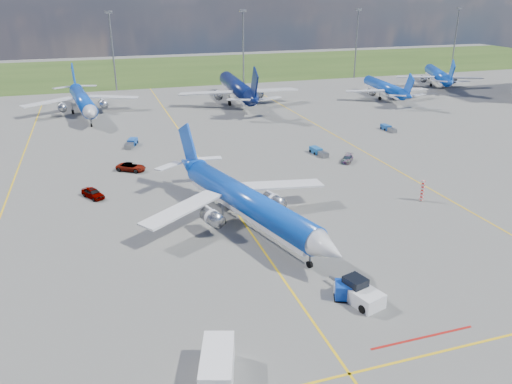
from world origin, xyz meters
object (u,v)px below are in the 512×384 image
object	(u,v)px
main_airliner	(247,226)
service_car_c	(347,159)
service_car_a	(93,193)
bg_jet_n	(238,103)
warning_post	(422,191)
bg_jet_ene	(437,85)
service_van	(217,366)
service_car_b	(131,167)
baggage_tug_w	(318,152)
bg_jet_ne	(383,98)
baggage_tug_c	(131,143)
pushback_tug	(359,292)
baggage_tug_e	(388,128)
uld_container	(343,290)
bg_jet_nnw	(85,115)

from	to	relation	value
main_airliner	service_car_c	size ratio (longest dim) A/B	9.45
service_car_a	bg_jet_n	bearing A→B (deg)	26.61
warning_post	bg_jet_n	world-z (taller)	bg_jet_n
bg_jet_ene	service_van	distance (m)	143.34
service_car_b	service_car_c	bearing A→B (deg)	-67.77
bg_jet_ene	baggage_tug_w	bearing A→B (deg)	64.57
bg_jet_ne	main_airliner	distance (m)	90.42
bg_jet_ene	baggage_tug_c	xyz separation A→B (m)	(-98.24, -39.32, 0.53)
bg_jet_ne	main_airliner	bearing A→B (deg)	55.86
bg_jet_n	service_van	size ratio (longest dim) A/B	8.14
pushback_tug	baggage_tug_e	size ratio (longest dim) A/B	1.41
bg_jet_ene	service_van	world-z (taller)	bg_jet_ene
pushback_tug	service_car_c	bearing A→B (deg)	47.21
uld_container	service_car_c	world-z (taller)	uld_container
bg_jet_n	service_car_b	xyz separation A→B (m)	(-31.83, -47.89, 0.67)
bg_jet_nnw	uld_container	distance (m)	92.20
bg_jet_ne	service_van	world-z (taller)	bg_jet_ne
pushback_tug	baggage_tug_e	distance (m)	66.06
bg_jet_ne	service_car_a	distance (m)	94.09
service_car_a	warning_post	bearing A→B (deg)	-49.33
baggage_tug_w	main_airliner	bearing A→B (deg)	-137.26
bg_jet_ne	service_car_c	size ratio (longest dim) A/B	8.43
bg_jet_ene	service_car_b	bearing A→B (deg)	53.28
pushback_tug	uld_container	distance (m)	1.49
service_van	bg_jet_ne	bearing A→B (deg)	70.47
bg_jet_n	main_airliner	xyz separation A→B (m)	(-19.67, -73.84, 0.00)
bg_jet_ene	service_car_c	world-z (taller)	bg_jet_ene
bg_jet_ene	uld_container	world-z (taller)	bg_jet_ene
pushback_tug	service_car_b	size ratio (longest dim) A/B	1.35
bg_jet_nnw	pushback_tug	distance (m)	93.40
bg_jet_ene	baggage_tug_e	size ratio (longest dim) A/B	7.96
warning_post	service_car_c	bearing A→B (deg)	95.50
bg_jet_ne	bg_jet_ene	bearing A→B (deg)	-146.84
bg_jet_ne	warning_post	bearing A→B (deg)	70.46
bg_jet_ene	service_van	size ratio (longest dim) A/B	6.80
bg_jet_n	service_car_c	world-z (taller)	bg_jet_n
bg_jet_ene	service_car_b	size ratio (longest dim) A/B	7.62
warning_post	baggage_tug_w	bearing A→B (deg)	101.14
warning_post	bg_jet_n	bearing A→B (deg)	94.81
service_van	baggage_tug_w	bearing A→B (deg)	75.84
bg_jet_nnw	bg_jet_n	bearing A→B (deg)	-2.68
pushback_tug	uld_container	size ratio (longest dim) A/B	3.43
bg_jet_nnw	bg_jet_n	world-z (taller)	bg_jet_n
warning_post	uld_container	world-z (taller)	warning_post
bg_jet_ne	bg_jet_ene	xyz separation A→B (m)	(27.03, 12.86, 0.00)
bg_jet_n	service_van	world-z (taller)	bg_jet_n
pushback_tug	baggage_tug_w	bearing A→B (deg)	53.50
bg_jet_nnw	bg_jet_ene	size ratio (longest dim) A/B	1.04
warning_post	pushback_tug	distance (m)	28.18
warning_post	baggage_tug_c	distance (m)	54.67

